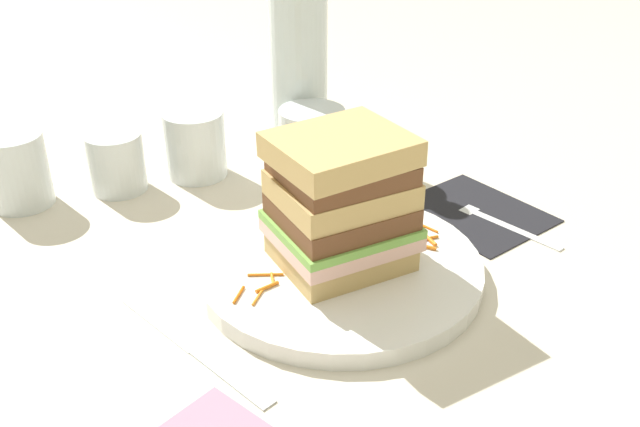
% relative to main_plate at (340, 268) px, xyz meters
% --- Properties ---
extents(ground_plane, '(3.00, 3.00, 0.00)m').
position_rel_main_plate_xyz_m(ground_plane, '(-0.02, 0.02, -0.01)').
color(ground_plane, beige).
extents(main_plate, '(0.28, 0.28, 0.02)m').
position_rel_main_plate_xyz_m(main_plate, '(0.00, 0.00, 0.00)').
color(main_plate, white).
rests_on(main_plate, ground_plane).
extents(sandwich, '(0.14, 0.13, 0.13)m').
position_rel_main_plate_xyz_m(sandwich, '(-0.00, -0.00, 0.07)').
color(sandwich, tan).
rests_on(sandwich, main_plate).
extents(carrot_shred_0, '(0.02, 0.00, 0.00)m').
position_rel_main_plate_xyz_m(carrot_shred_0, '(-0.08, 0.01, 0.01)').
color(carrot_shred_0, orange).
rests_on(carrot_shred_0, main_plate).
extents(carrot_shred_1, '(0.02, 0.02, 0.00)m').
position_rel_main_plate_xyz_m(carrot_shred_1, '(-0.11, 0.02, 0.01)').
color(carrot_shred_1, orange).
rests_on(carrot_shred_1, main_plate).
extents(carrot_shred_2, '(0.03, 0.02, 0.00)m').
position_rel_main_plate_xyz_m(carrot_shred_2, '(-0.07, 0.03, 0.01)').
color(carrot_shred_2, orange).
rests_on(carrot_shred_2, main_plate).
extents(carrot_shred_3, '(0.02, 0.02, 0.00)m').
position_rel_main_plate_xyz_m(carrot_shred_3, '(-0.10, 0.00, 0.01)').
color(carrot_shred_3, orange).
rests_on(carrot_shred_3, main_plate).
extents(carrot_shred_4, '(0.01, 0.02, 0.00)m').
position_rel_main_plate_xyz_m(carrot_shred_4, '(-0.07, 0.02, 0.01)').
color(carrot_shred_4, orange).
rests_on(carrot_shred_4, main_plate).
extents(carrot_shred_5, '(0.03, 0.01, 0.00)m').
position_rel_main_plate_xyz_m(carrot_shred_5, '(0.08, -0.02, 0.01)').
color(carrot_shred_5, orange).
rests_on(carrot_shred_5, main_plate).
extents(carrot_shred_6, '(0.01, 0.02, 0.00)m').
position_rel_main_plate_xyz_m(carrot_shred_6, '(0.08, -0.04, 0.01)').
color(carrot_shred_6, orange).
rests_on(carrot_shred_6, main_plate).
extents(carrot_shred_7, '(0.01, 0.03, 0.00)m').
position_rel_main_plate_xyz_m(carrot_shred_7, '(0.09, -0.03, 0.01)').
color(carrot_shred_7, orange).
rests_on(carrot_shred_7, main_plate).
extents(carrot_shred_8, '(0.00, 0.03, 0.00)m').
position_rel_main_plate_xyz_m(carrot_shred_8, '(0.11, -0.01, 0.01)').
color(carrot_shred_8, orange).
rests_on(carrot_shred_8, main_plate).
extents(carrot_shred_9, '(0.03, 0.01, 0.00)m').
position_rel_main_plate_xyz_m(carrot_shred_9, '(0.09, -0.03, 0.01)').
color(carrot_shred_9, orange).
rests_on(carrot_shred_9, main_plate).
extents(carrot_shred_10, '(0.03, 0.01, 0.00)m').
position_rel_main_plate_xyz_m(carrot_shred_10, '(0.08, -0.01, 0.01)').
color(carrot_shred_10, orange).
rests_on(carrot_shred_10, main_plate).
extents(carrot_shred_11, '(0.02, 0.02, 0.00)m').
position_rel_main_plate_xyz_m(carrot_shred_11, '(0.08, -0.02, 0.01)').
color(carrot_shred_11, orange).
rests_on(carrot_shred_11, main_plate).
extents(carrot_shred_12, '(0.02, 0.01, 0.00)m').
position_rel_main_plate_xyz_m(carrot_shred_12, '(0.07, -0.01, 0.01)').
color(carrot_shred_12, orange).
rests_on(carrot_shred_12, main_plate).
extents(carrot_shred_13, '(0.02, 0.02, 0.00)m').
position_rel_main_plate_xyz_m(carrot_shred_13, '(0.09, -0.02, 0.01)').
color(carrot_shred_13, orange).
rests_on(carrot_shred_13, main_plate).
extents(napkin_dark, '(0.13, 0.16, 0.00)m').
position_rel_main_plate_xyz_m(napkin_dark, '(0.20, -0.01, -0.01)').
color(napkin_dark, black).
rests_on(napkin_dark, ground_plane).
extents(fork, '(0.02, 0.17, 0.00)m').
position_rel_main_plate_xyz_m(fork, '(0.20, -0.03, -0.00)').
color(fork, silver).
rests_on(fork, napkin_dark).
extents(knife, '(0.03, 0.20, 0.00)m').
position_rel_main_plate_xyz_m(knife, '(-0.17, -0.00, -0.01)').
color(knife, silver).
rests_on(knife, ground_plane).
extents(juice_glass, '(0.08, 0.08, 0.08)m').
position_rel_main_plate_xyz_m(juice_glass, '(0.14, 0.20, 0.03)').
color(juice_glass, white).
rests_on(juice_glass, ground_plane).
extents(water_bottle, '(0.07, 0.07, 0.27)m').
position_rel_main_plate_xyz_m(water_bottle, '(0.17, 0.27, 0.11)').
color(water_bottle, silver).
rests_on(water_bottle, ground_plane).
extents(empty_tumbler_0, '(0.07, 0.07, 0.08)m').
position_rel_main_plate_xyz_m(empty_tumbler_0, '(0.02, 0.29, 0.03)').
color(empty_tumbler_0, silver).
rests_on(empty_tumbler_0, ground_plane).
extents(empty_tumbler_1, '(0.07, 0.07, 0.07)m').
position_rel_main_plate_xyz_m(empty_tumbler_1, '(-0.08, 0.31, 0.03)').
color(empty_tumbler_1, silver).
rests_on(empty_tumbler_1, ground_plane).
extents(empty_tumbler_2, '(0.07, 0.07, 0.09)m').
position_rel_main_plate_xyz_m(empty_tumbler_2, '(-0.18, 0.35, 0.03)').
color(empty_tumbler_2, silver).
rests_on(empty_tumbler_2, ground_plane).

